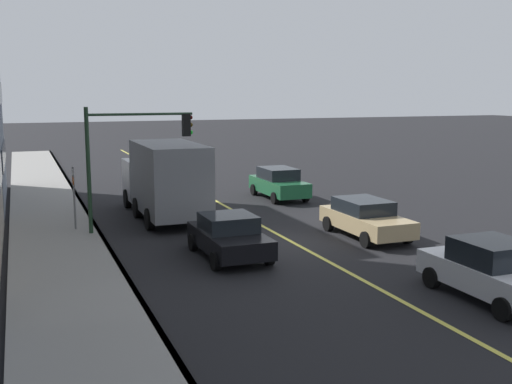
{
  "coord_description": "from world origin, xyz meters",
  "views": [
    {
      "loc": [
        -20.4,
        9.39,
        5.55
      ],
      "look_at": [
        -0.45,
        1.63,
        2.07
      ],
      "focal_mm": 43.16,
      "sensor_mm": 36.0,
      "label": 1
    }
  ],
  "objects_px": {
    "car_white": "(492,270)",
    "car_black": "(229,236)",
    "car_tan": "(365,218)",
    "traffic_light_mast": "(133,146)",
    "street_sign_post": "(74,194)",
    "car_green": "(279,183)",
    "truck_gray": "(165,179)"
  },
  "relations": [
    {
      "from": "car_white",
      "to": "truck_gray",
      "type": "xyz_separation_m",
      "value": [
        13.92,
        5.76,
        0.98
      ]
    },
    {
      "from": "car_black",
      "to": "street_sign_post",
      "type": "height_order",
      "value": "street_sign_post"
    },
    {
      "from": "car_white",
      "to": "car_tan",
      "type": "xyz_separation_m",
      "value": [
        7.58,
        -0.65,
        -0.05
      ]
    },
    {
      "from": "car_green",
      "to": "car_tan",
      "type": "bearing_deg",
      "value": 177.91
    },
    {
      "from": "car_tan",
      "to": "traffic_light_mast",
      "type": "xyz_separation_m",
      "value": [
        3.84,
        8.22,
        2.72
      ]
    },
    {
      "from": "car_green",
      "to": "truck_gray",
      "type": "height_order",
      "value": "truck_gray"
    },
    {
      "from": "car_white",
      "to": "street_sign_post",
      "type": "relative_size",
      "value": 1.6
    },
    {
      "from": "street_sign_post",
      "to": "car_tan",
      "type": "bearing_deg",
      "value": -114.69
    },
    {
      "from": "car_black",
      "to": "street_sign_post",
      "type": "distance_m",
      "value": 7.37
    },
    {
      "from": "car_green",
      "to": "truck_gray",
      "type": "relative_size",
      "value": 0.57
    },
    {
      "from": "truck_gray",
      "to": "street_sign_post",
      "type": "relative_size",
      "value": 2.9
    },
    {
      "from": "car_black",
      "to": "car_tan",
      "type": "distance_m",
      "value": 5.98
    },
    {
      "from": "car_black",
      "to": "traffic_light_mast",
      "type": "distance_m",
      "value": 5.99
    },
    {
      "from": "car_white",
      "to": "car_green",
      "type": "distance_m",
      "value": 16.87
    },
    {
      "from": "car_green",
      "to": "street_sign_post",
      "type": "bearing_deg",
      "value": 112.5
    },
    {
      "from": "car_green",
      "to": "street_sign_post",
      "type": "height_order",
      "value": "street_sign_post"
    },
    {
      "from": "car_white",
      "to": "traffic_light_mast",
      "type": "distance_m",
      "value": 13.97
    },
    {
      "from": "car_white",
      "to": "car_black",
      "type": "xyz_separation_m",
      "value": [
        6.63,
        5.26,
        -0.06
      ]
    },
    {
      "from": "car_white",
      "to": "car_green",
      "type": "height_order",
      "value": "car_white"
    },
    {
      "from": "traffic_light_mast",
      "to": "street_sign_post",
      "type": "xyz_separation_m",
      "value": [
        0.95,
        2.21,
        -1.9
      ]
    },
    {
      "from": "car_green",
      "to": "car_tan",
      "type": "distance_m",
      "value": 9.27
    },
    {
      "from": "truck_gray",
      "to": "traffic_light_mast",
      "type": "distance_m",
      "value": 3.52
    },
    {
      "from": "car_white",
      "to": "street_sign_post",
      "type": "height_order",
      "value": "street_sign_post"
    },
    {
      "from": "car_green",
      "to": "traffic_light_mast",
      "type": "bearing_deg",
      "value": 122.33
    },
    {
      "from": "car_black",
      "to": "truck_gray",
      "type": "xyz_separation_m",
      "value": [
        7.29,
        0.5,
        1.03
      ]
    },
    {
      "from": "car_green",
      "to": "traffic_light_mast",
      "type": "distance_m",
      "value": 10.47
    },
    {
      "from": "car_tan",
      "to": "traffic_light_mast",
      "type": "distance_m",
      "value": 9.47
    },
    {
      "from": "car_green",
      "to": "car_tan",
      "type": "xyz_separation_m",
      "value": [
        -9.26,
        0.34,
        -0.07
      ]
    },
    {
      "from": "traffic_light_mast",
      "to": "truck_gray",
      "type": "bearing_deg",
      "value": -36.07
    },
    {
      "from": "car_white",
      "to": "car_black",
      "type": "relative_size",
      "value": 1.06
    },
    {
      "from": "car_tan",
      "to": "traffic_light_mast",
      "type": "height_order",
      "value": "traffic_light_mast"
    },
    {
      "from": "car_white",
      "to": "car_black",
      "type": "distance_m",
      "value": 8.46
    }
  ]
}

